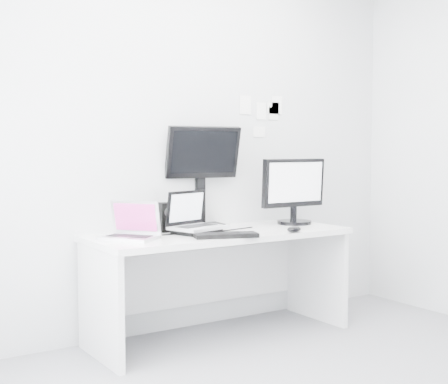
{
  "coord_description": "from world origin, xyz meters",
  "views": [
    {
      "loc": [
        -2.33,
        -2.37,
        1.3
      ],
      "look_at": [
        0.02,
        1.23,
        1.0
      ],
      "focal_mm": 51.21,
      "sensor_mm": 36.0,
      "label": 1
    }
  ],
  "objects": [
    {
      "name": "back_wall",
      "position": [
        0.0,
        1.6,
        1.35
      ],
      "size": [
        3.6,
        0.0,
        3.6
      ],
      "primitive_type": "plane",
      "rotation": [
        1.57,
        0.0,
        0.0
      ],
      "color": "#B7BABC",
      "rests_on": "ground"
    },
    {
      "name": "desk",
      "position": [
        0.0,
        1.25,
        0.36
      ],
      "size": [
        1.8,
        0.7,
        0.73
      ],
      "primitive_type": "cube",
      "color": "white",
      "rests_on": "ground"
    },
    {
      "name": "macbook",
      "position": [
        -0.68,
        1.24,
        0.85
      ],
      "size": [
        0.4,
        0.42,
        0.25
      ],
      "primitive_type": "cube",
      "rotation": [
        0.0,
        0.0,
        -0.92
      ],
      "color": "silver",
      "rests_on": "desk"
    },
    {
      "name": "speaker",
      "position": [
        -0.31,
        1.45,
        0.83
      ],
      "size": [
        0.11,
        0.11,
        0.2
      ],
      "primitive_type": "cube",
      "rotation": [
        0.0,
        0.0,
        -0.16
      ],
      "color": "black",
      "rests_on": "desk"
    },
    {
      "name": "dell_laptop",
      "position": [
        -0.17,
        1.25,
        0.88
      ],
      "size": [
        0.41,
        0.36,
        0.29
      ],
      "primitive_type": "cube",
      "rotation": [
        0.0,
        0.0,
        0.28
      ],
      "color": "#B7B8BE",
      "rests_on": "desk"
    },
    {
      "name": "rear_monitor",
      "position": [
        0.03,
        1.54,
        1.1
      ],
      "size": [
        0.57,
        0.26,
        0.74
      ],
      "primitive_type": "cube",
      "rotation": [
        0.0,
        0.0,
        -0.13
      ],
      "color": "black",
      "rests_on": "desk"
    },
    {
      "name": "samsung_monitor",
      "position": [
        0.7,
        1.31,
        0.98
      ],
      "size": [
        0.55,
        0.26,
        0.51
      ],
      "primitive_type": "cube",
      "rotation": [
        0.0,
        0.0,
        0.01
      ],
      "color": "black",
      "rests_on": "desk"
    },
    {
      "name": "keyboard",
      "position": [
        -0.12,
        1.0,
        0.74
      ],
      "size": [
        0.43,
        0.27,
        0.03
      ],
      "primitive_type": "cube",
      "rotation": [
        0.0,
        0.0,
        -0.34
      ],
      "color": "black",
      "rests_on": "desk"
    },
    {
      "name": "mouse",
      "position": [
        0.4,
        0.94,
        0.75
      ],
      "size": [
        0.14,
        0.11,
        0.04
      ],
      "primitive_type": "ellipsoid",
      "rotation": [
        0.0,
        0.0,
        0.27
      ],
      "color": "black",
      "rests_on": "desk"
    },
    {
      "name": "wall_note_0",
      "position": [
        0.45,
        1.59,
        1.62
      ],
      "size": [
        0.1,
        0.0,
        0.14
      ],
      "primitive_type": "cube",
      "color": "white",
      "rests_on": "back_wall"
    },
    {
      "name": "wall_note_1",
      "position": [
        0.6,
        1.59,
        1.58
      ],
      "size": [
        0.09,
        0.0,
        0.13
      ],
      "primitive_type": "cube",
      "color": "white",
      "rests_on": "back_wall"
    },
    {
      "name": "wall_note_2",
      "position": [
        0.75,
        1.59,
        1.63
      ],
      "size": [
        0.1,
        0.0,
        0.14
      ],
      "primitive_type": "cube",
      "color": "white",
      "rests_on": "back_wall"
    },
    {
      "name": "wall_note_3",
      "position": [
        0.58,
        1.59,
        1.42
      ],
      "size": [
        0.11,
        0.0,
        0.08
      ],
      "primitive_type": "cube",
      "color": "white",
      "rests_on": "back_wall"
    },
    {
      "name": "wall_note_4",
      "position": [
        0.72,
        1.59,
        1.56
      ],
      "size": [
        0.09,
        0.0,
        0.1
      ],
      "primitive_type": "cube",
      "color": "white",
      "rests_on": "back_wall"
    },
    {
      "name": "wall_note_5",
      "position": [
        0.71,
        1.59,
        1.6
      ],
      "size": [
        0.11,
        0.0,
        0.09
      ],
      "primitive_type": "cube",
      "color": "white",
      "rests_on": "back_wall"
    }
  ]
}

